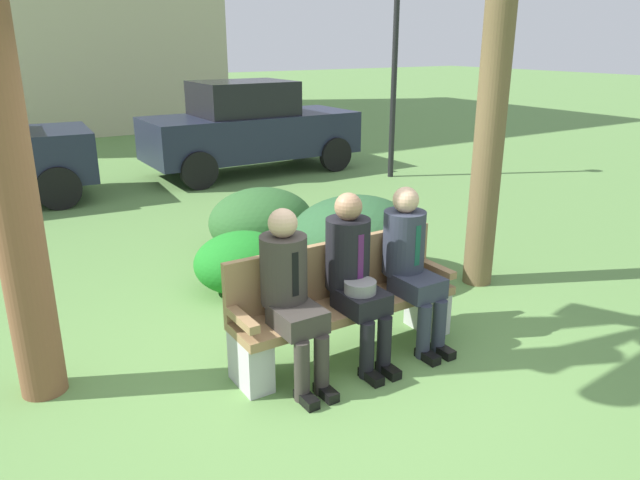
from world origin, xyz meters
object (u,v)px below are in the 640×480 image
Objects in this scene: seated_man_left at (290,289)px; seated_man_right at (410,259)px; seated_man_middle at (354,271)px; parked_car_far at (250,128)px; shrub_near_bench at (261,221)px; shrub_far_lawn at (242,262)px; park_bench at (343,303)px; street_lamp at (395,44)px; shrub_mid_lawn at (355,239)px.

seated_man_right reaches higher than seated_man_left.
parked_car_far is (2.39, 6.73, 0.10)m from seated_man_middle.
seated_man_left is 2.81m from shrub_near_bench.
shrub_far_lawn is 5.67m from parked_car_far.
shrub_far_lawn is (-0.67, -0.88, -0.09)m from shrub_near_bench.
park_bench is 2.51m from shrub_near_bench.
street_lamp reaches higher than shrub_far_lawn.
seated_man_left is at bearing -134.54° from street_lamp.
shrub_far_lawn is 5.98m from street_lamp.
seated_man_left is at bearing 179.78° from seated_man_middle.
street_lamp is (3.84, 5.02, 1.58)m from seated_man_right.
shrub_mid_lawn is 1.49× the size of shrub_far_lawn.
street_lamp reaches higher than parked_car_far.
seated_man_right is 0.33× the size of parked_car_far.
shrub_near_bench is at bearing 90.83° from seated_man_right.
seated_man_left is 0.99× the size of seated_man_right.
seated_man_left is at bearing -113.67° from parked_car_far.
parked_car_far is (1.84, 6.72, 0.11)m from seated_man_right.
street_lamp reaches higher than seated_man_middle.
street_lamp reaches higher than park_bench.
seated_man_right is 0.34× the size of street_lamp.
parked_car_far reaches higher than shrub_far_lawn.
parked_car_far is 3.01m from street_lamp.
park_bench is 1.53× the size of shrub_near_bench.
shrub_near_bench is 0.33× the size of street_lamp.
shrub_mid_lawn is at bearing -132.80° from street_lamp.
street_lamp is (2.00, -1.70, 1.47)m from parked_car_far.
seated_man_middle is 1.65m from shrub_mid_lawn.
seated_man_left reaches higher than shrub_far_lawn.
seated_man_left is 1.79m from shrub_far_lawn.
shrub_near_bench is 1.34m from shrub_mid_lawn.
street_lamp reaches higher than shrub_near_bench.
seated_man_right is at bearing -127.37° from street_lamp.
seated_man_left is at bearing -166.92° from park_bench.
park_bench is at bearing 13.08° from seated_man_left.
seated_man_right reaches higher than shrub_near_bench.
seated_man_middle is 1.02× the size of seated_man_right.
park_bench is 6.85m from street_lamp.
shrub_mid_lawn is (0.44, -1.26, 0.06)m from shrub_near_bench.
parked_car_far is at bearing 139.54° from street_lamp.
seated_man_middle is 0.93× the size of shrub_mid_lawn.
shrub_near_bench is 1.29× the size of shrub_far_lawn.
shrub_near_bench is (-0.04, 2.58, -0.34)m from seated_man_right.
shrub_mid_lawn is at bearing 72.96° from seated_man_right.
shrub_near_bench is 4.58m from parked_car_far.
shrub_mid_lawn is 0.37× the size of street_lamp.
shrub_near_bench is (0.52, 2.45, -0.04)m from park_bench.
shrub_mid_lawn is 0.36× the size of parked_car_far.
parked_car_far reaches higher than park_bench.
parked_car_far reaches higher than seated_man_left.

